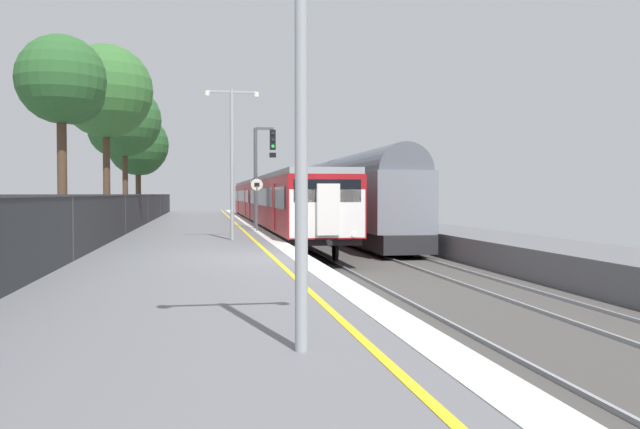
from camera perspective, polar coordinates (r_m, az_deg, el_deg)
ground at (r=18.68m, az=5.28°, el=-5.39°), size 17.40×110.00×1.21m
commuter_train_at_platform at (r=43.19m, az=-4.07°, el=1.14°), size 2.83×39.87×3.81m
freight_train_adjacent_track at (r=55.58m, az=-1.18°, el=1.65°), size 2.60×57.17×4.81m
signal_gantry at (r=33.62m, az=-4.97°, el=4.13°), size 1.10×0.24×4.99m
speed_limit_sign at (r=31.47m, az=-5.33°, el=1.46°), size 0.59×0.08×2.43m
platform_lamp_near at (r=7.42m, az=-1.59°, el=11.78°), size 2.00×0.20×5.01m
platform_lamp_mid at (r=25.39m, az=-7.40°, el=5.31°), size 2.00×0.20×5.58m
platform_back_fence at (r=18.22m, az=-20.10°, el=-0.94°), size 0.07×99.00×1.70m
background_tree_left at (r=52.33m, az=-14.96°, el=5.46°), size 4.48×4.48×7.58m
background_tree_centre at (r=25.77m, az=-20.68°, el=10.19°), size 3.08×3.26×7.24m
background_tree_right at (r=33.72m, az=-17.55°, el=9.63°), size 4.34×4.34×8.69m
background_tree_back at (r=42.79m, az=-16.30°, el=7.35°), size 4.38×4.33×8.30m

